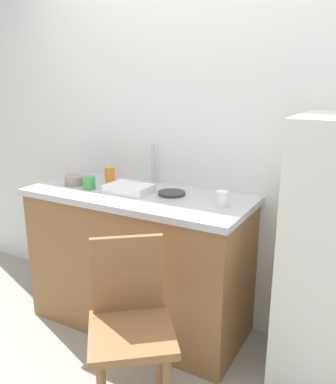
% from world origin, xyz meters
% --- Properties ---
extents(back_wall, '(4.80, 0.10, 2.55)m').
position_xyz_m(back_wall, '(0.00, 1.00, 1.27)').
color(back_wall, silver).
rests_on(back_wall, ground_plane).
extents(cabinet_base, '(1.43, 0.60, 0.90)m').
position_xyz_m(cabinet_base, '(-0.25, 0.65, 0.45)').
color(cabinet_base, olive).
rests_on(cabinet_base, ground_plane).
extents(countertop, '(1.47, 0.64, 0.04)m').
position_xyz_m(countertop, '(-0.25, 0.65, 0.92)').
color(countertop, '#B7B7BC').
rests_on(countertop, cabinet_base).
extents(faucet, '(0.02, 0.02, 0.27)m').
position_xyz_m(faucet, '(-0.28, 0.90, 1.07)').
color(faucet, '#B7B7BC').
rests_on(faucet, countertop).
extents(chair, '(0.56, 0.56, 0.89)m').
position_xyz_m(chair, '(0.13, 0.00, 0.50)').
color(chair, olive).
rests_on(chair, ground_plane).
extents(dish_tray, '(0.28, 0.20, 0.05)m').
position_xyz_m(dish_tray, '(-0.30, 0.63, 0.96)').
color(dish_tray, white).
rests_on(dish_tray, countertop).
extents(terracotta_bowl, '(0.14, 0.14, 0.06)m').
position_xyz_m(terracotta_bowl, '(-0.73, 0.61, 0.97)').
color(terracotta_bowl, gray).
rests_on(terracotta_bowl, countertop).
extents(hotplate, '(0.17, 0.17, 0.02)m').
position_xyz_m(hotplate, '(-0.03, 0.71, 0.95)').
color(hotplate, '#2D2D2D').
rests_on(hotplate, countertop).
extents(cup_green, '(0.08, 0.08, 0.08)m').
position_xyz_m(cup_green, '(-0.58, 0.57, 0.98)').
color(cup_green, green).
rests_on(cup_green, countertop).
extents(cup_orange, '(0.07, 0.07, 0.10)m').
position_xyz_m(cup_orange, '(-0.57, 0.79, 0.99)').
color(cup_orange, orange).
rests_on(cup_orange, countertop).
extents(cup_white, '(0.07, 0.07, 0.09)m').
position_xyz_m(cup_white, '(0.33, 0.65, 0.98)').
color(cup_white, white).
rests_on(cup_white, countertop).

